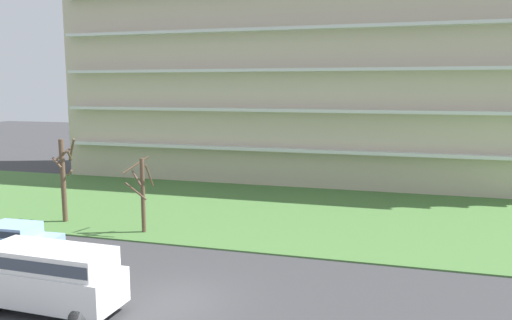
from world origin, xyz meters
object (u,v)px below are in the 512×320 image
at_px(van_white_center_left, 50,274).
at_px(tree_far_left, 64,177).
at_px(tree_left, 142,192).
at_px(sedan_blue_near_left, 13,238).

bearing_deg(van_white_center_left, tree_far_left, 126.13).
distance_m(tree_left, van_white_center_left, 9.72).
distance_m(tree_far_left, sedan_blue_near_left, 6.24).
relative_size(sedan_blue_near_left, van_white_center_left, 0.85).
distance_m(sedan_blue_near_left, van_white_center_left, 7.25).
xyz_separation_m(tree_far_left, van_white_center_left, (7.05, -10.28, -1.36)).
bearing_deg(tree_left, tree_far_left, 172.35).
relative_size(tree_left, van_white_center_left, 0.79).
height_order(tree_left, sedan_blue_near_left, tree_left).
distance_m(tree_far_left, van_white_center_left, 12.54).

